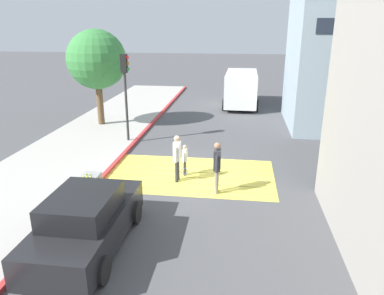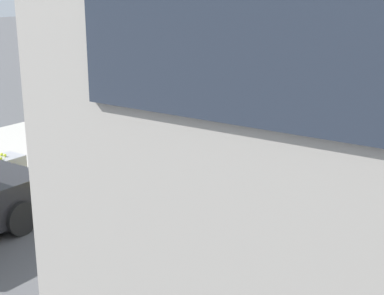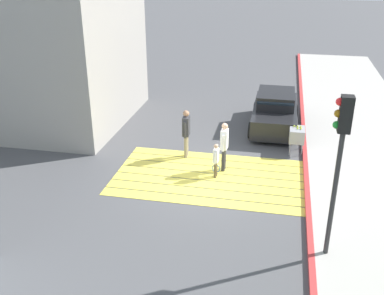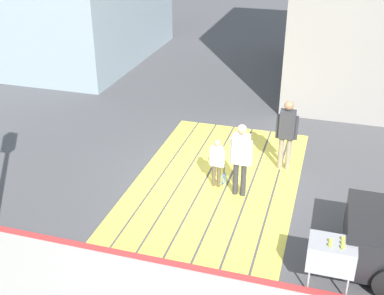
% 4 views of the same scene
% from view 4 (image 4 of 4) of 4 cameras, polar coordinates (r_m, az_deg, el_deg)
% --- Properties ---
extents(ground_plane, '(120.00, 120.00, 0.00)m').
position_cam_4_polar(ground_plane, '(11.87, 2.85, -3.98)').
color(ground_plane, '#4C4C4F').
extents(crosswalk_stripes, '(6.40, 3.80, 0.01)m').
position_cam_4_polar(crosswalk_stripes, '(11.87, 2.85, -3.95)').
color(crosswalk_stripes, '#EAD64C').
rests_on(crosswalk_stripes, ground).
extents(curb_painted, '(0.16, 40.00, 0.13)m').
position_cam_4_polar(curb_painted, '(9.29, -2.18, -13.55)').
color(curb_painted, '#BC3333').
rests_on(curb_painted, ground).
extents(tennis_ball_cart, '(0.56, 0.80, 1.02)m').
position_cam_4_polar(tennis_ball_cart, '(8.86, 15.84, -11.83)').
color(tennis_ball_cart, '#99999E').
rests_on(tennis_ball_cart, ground).
extents(pedestrian_adult_lead, '(0.24, 0.53, 1.83)m').
position_cam_4_polar(pedestrian_adult_lead, '(12.14, 10.91, 1.96)').
color(pedestrian_adult_lead, gray).
rests_on(pedestrian_adult_lead, ground).
extents(pedestrian_adult_trailing, '(0.25, 0.51, 1.76)m').
position_cam_4_polar(pedestrian_adult_trailing, '(10.91, 5.66, -0.89)').
color(pedestrian_adult_trailing, '#333338').
rests_on(pedestrian_adult_trailing, ground).
extents(pedestrian_child_with_racket, '(0.28, 0.39, 1.23)m').
position_cam_4_polar(pedestrian_child_with_racket, '(11.34, 2.93, -1.58)').
color(pedestrian_child_with_racket, brown).
rests_on(pedestrian_child_with_racket, ground).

